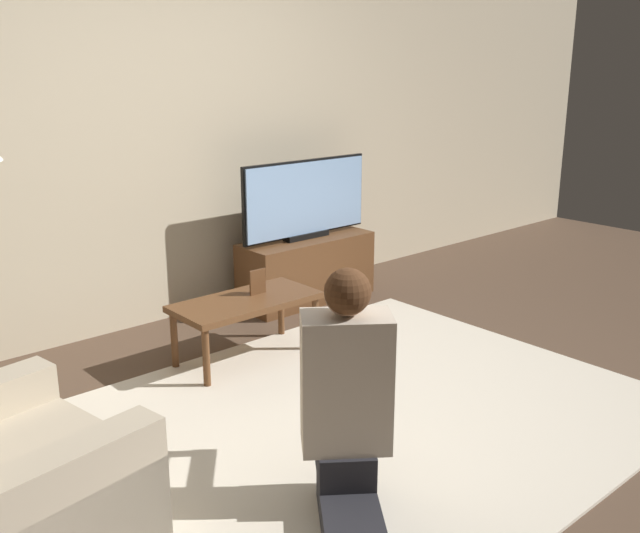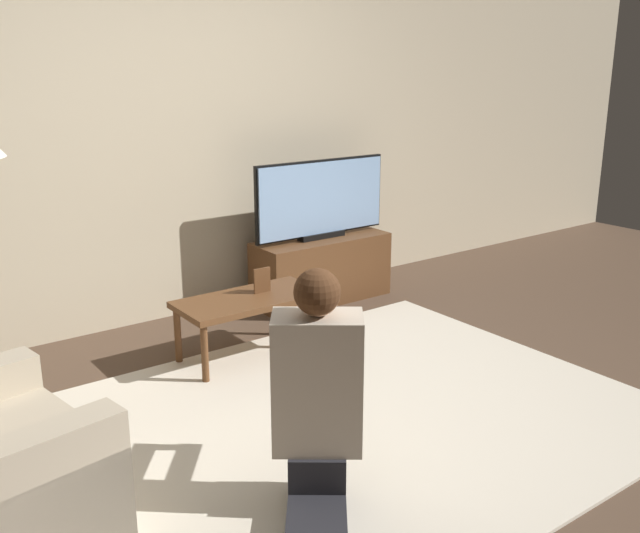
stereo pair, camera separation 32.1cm
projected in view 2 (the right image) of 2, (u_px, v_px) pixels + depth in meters
The scene contains 8 objects.
ground_plane at pixel (349, 420), 3.52m from camera, with size 10.00×10.00×0.00m, color brown.
wall_back at pixel (167, 126), 4.65m from camera, with size 10.00×0.06×2.60m.
rug at pixel (349, 418), 3.52m from camera, with size 2.89×2.28×0.02m.
tv_stand at pixel (321, 269), 5.22m from camera, with size 1.03×0.37×0.47m.
tv at pixel (321, 199), 5.08m from camera, with size 1.09×0.08×0.57m.
coffee_table at pixel (249, 304), 4.17m from camera, with size 0.85×0.41×0.38m.
person_kneeling at pixel (317, 399), 2.69m from camera, with size 0.69×0.81×0.97m.
picture_frame at pixel (262, 280), 4.22m from camera, with size 0.11×0.01×0.15m.
Camera 2 is at (-2.00, -2.46, 1.71)m, focal length 40.00 mm.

